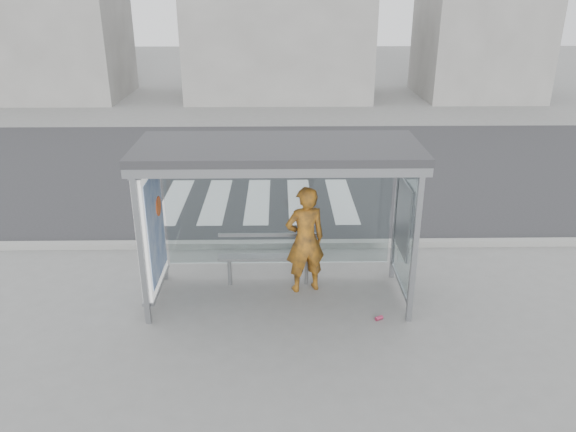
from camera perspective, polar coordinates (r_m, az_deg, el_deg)
The scene contains 11 objects.
ground at distance 9.39m, azimuth -0.93°, elevation -8.31°, with size 80.00×80.00×0.00m, color slate.
road at distance 15.81m, azimuth -0.95°, elevation 4.84°, with size 30.00×10.00×0.01m, color #2B2B2E.
curb at distance 11.09m, azimuth -0.94°, elevation -2.86°, with size 30.00×0.18×0.12m, color gray.
crosswalk at distance 13.46m, azimuth -3.07°, elevation 1.57°, with size 4.55×3.00×0.00m.
bus_shelter at distance 8.61m, azimuth -3.48°, elevation 3.29°, with size 4.25×1.65×2.62m.
building_left at distance 27.98m, azimuth -22.97°, elevation 17.19°, with size 6.00×5.00×6.00m, color gray.
building_center at distance 26.16m, azimuth -0.99°, elevation 17.50°, with size 8.00×5.00×5.00m, color gray.
building_right at distance 27.59m, azimuth 19.13°, elevation 18.69°, with size 5.00×5.00×7.00m, color gray.
person at distance 9.22m, azimuth 1.75°, elevation -2.44°, with size 0.67×0.44×1.85m, color #C95113.
bench at distance 9.58m, azimuth -2.05°, elevation -4.10°, with size 1.70×0.31×0.88m.
soda_can at distance 8.93m, azimuth 9.23°, elevation -10.20°, with size 0.07×0.07×0.12m, color #D33E67.
Camera 1 is at (0.02, -8.06, 4.82)m, focal length 35.00 mm.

